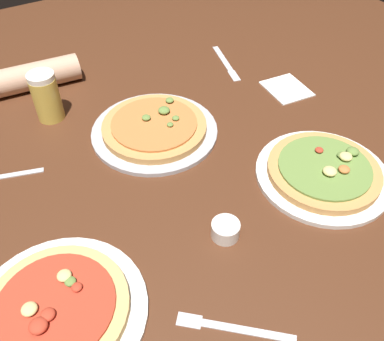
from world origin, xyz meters
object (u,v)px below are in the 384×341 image
(pizza_plate_near, at_px, (324,172))
(knife_right, at_px, (226,63))
(beer_mug_dark, at_px, (46,96))
(ramekin_sauce, at_px, (225,230))
(fork_spare, at_px, (232,328))
(pizza_plate_side, at_px, (57,310))
(diner_arm, at_px, (27,78))
(napkin_folded, at_px, (287,88))
(pizza_plate_far, at_px, (156,128))

(pizza_plate_near, height_order, knife_right, pizza_plate_near)
(knife_right, bearing_deg, beer_mug_dark, 178.08)
(ramekin_sauce, relative_size, fork_spare, 0.35)
(pizza_plate_side, relative_size, diner_arm, 1.08)
(pizza_plate_near, distance_m, beer_mug_dark, 0.74)
(pizza_plate_near, xyz_separation_m, fork_spare, (-0.40, -0.19, -0.01))
(fork_spare, xyz_separation_m, diner_arm, (-0.09, 0.93, 0.04))
(napkin_folded, bearing_deg, diner_arm, 148.55)
(pizza_plate_side, xyz_separation_m, diner_arm, (0.16, 0.75, 0.02))
(fork_spare, height_order, diner_arm, diner_arm)
(pizza_plate_far, distance_m, napkin_folded, 0.43)
(pizza_plate_side, height_order, fork_spare, pizza_plate_side)
(ramekin_sauce, xyz_separation_m, napkin_folded, (0.47, 0.35, -0.01))
(pizza_plate_near, distance_m, diner_arm, 0.88)
(pizza_plate_side, height_order, napkin_folded, pizza_plate_side)
(pizza_plate_far, bearing_deg, napkin_folded, -3.09)
(beer_mug_dark, bearing_deg, ramekin_sauce, -72.99)
(diner_arm, bearing_deg, pizza_plate_side, -102.05)
(pizza_plate_near, distance_m, fork_spare, 0.44)
(pizza_plate_near, height_order, ramekin_sauce, pizza_plate_near)
(ramekin_sauce, distance_m, napkin_folded, 0.59)
(pizza_plate_side, bearing_deg, knife_right, 36.74)
(pizza_plate_side, relative_size, napkin_folded, 2.42)
(pizza_plate_near, distance_m, pizza_plate_far, 0.44)
(pizza_plate_side, bearing_deg, napkin_folded, 22.52)
(knife_right, height_order, diner_arm, diner_arm)
(beer_mug_dark, relative_size, diner_arm, 0.46)
(pizza_plate_near, relative_size, ramekin_sauce, 5.29)
(pizza_plate_side, bearing_deg, pizza_plate_near, 0.95)
(pizza_plate_far, xyz_separation_m, beer_mug_dark, (-0.22, 0.22, 0.05))
(fork_spare, distance_m, diner_arm, 0.93)
(fork_spare, bearing_deg, diner_arm, 95.60)
(pizza_plate_near, relative_size, pizza_plate_side, 0.99)
(napkin_folded, xyz_separation_m, fork_spare, (-0.57, -0.52, -0.00))
(ramekin_sauce, relative_size, napkin_folded, 0.45)
(beer_mug_dark, distance_m, napkin_folded, 0.69)
(pizza_plate_near, relative_size, diner_arm, 1.07)
(pizza_plate_far, xyz_separation_m, napkin_folded, (0.43, -0.02, -0.01))
(pizza_plate_far, bearing_deg, pizza_plate_near, -53.61)
(beer_mug_dark, distance_m, diner_arm, 0.17)
(knife_right, distance_m, fork_spare, 0.90)
(pizza_plate_far, relative_size, ramekin_sauce, 5.58)
(napkin_folded, distance_m, knife_right, 0.23)
(pizza_plate_far, distance_m, ramekin_sauce, 0.38)
(fork_spare, bearing_deg, pizza_plate_near, 25.87)
(beer_mug_dark, bearing_deg, pizza_plate_side, -106.70)
(beer_mug_dark, bearing_deg, pizza_plate_near, -50.03)
(napkin_folded, distance_m, fork_spare, 0.78)
(pizza_plate_near, bearing_deg, diner_arm, 123.73)
(beer_mug_dark, bearing_deg, knife_right, -1.92)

